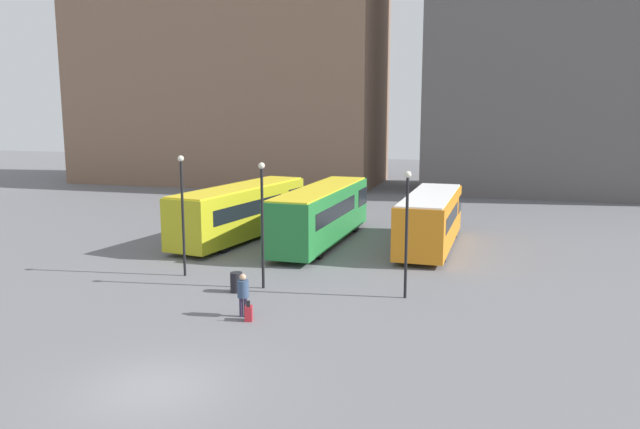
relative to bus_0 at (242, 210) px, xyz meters
name	(u,v)px	position (x,y,z in m)	size (l,w,h in m)	color
ground_plane	(153,389)	(5.51, -19.50, -1.72)	(160.00, 160.00, 0.00)	slate
building_block_left	(229,56)	(-12.56, 27.19, 11.25)	(31.24, 13.09, 25.94)	#7F604C
building_block_right	(588,37)	(21.77, 27.19, 12.12)	(27.62, 12.05, 27.68)	#5B5656
bus_0	(242,210)	(0.00, 0.00, 0.00)	(4.40, 11.74, 3.17)	gold
bus_1	(322,212)	(4.89, 0.18, 0.04)	(2.86, 12.08, 3.23)	#237A38
bus_2	(431,218)	(11.04, 0.66, -0.09)	(2.80, 10.14, 3.01)	orange
traveler	(243,291)	(5.56, -13.17, -0.75)	(0.52, 0.52, 1.65)	#382D4C
suitcase	(249,313)	(5.92, -13.54, -1.44)	(0.35, 0.41, 0.80)	#B7232D
lamp_post_0	(407,224)	(11.04, -9.20, 1.38)	(0.28, 0.28, 5.22)	black
lamp_post_1	(262,215)	(4.94, -9.45, 1.50)	(0.28, 0.28, 5.45)	black
lamp_post_2	(182,206)	(0.71, -8.54, 1.57)	(0.28, 0.28, 5.58)	black
trash_bin	(236,282)	(4.05, -10.31, -1.30)	(0.52, 0.52, 0.85)	black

